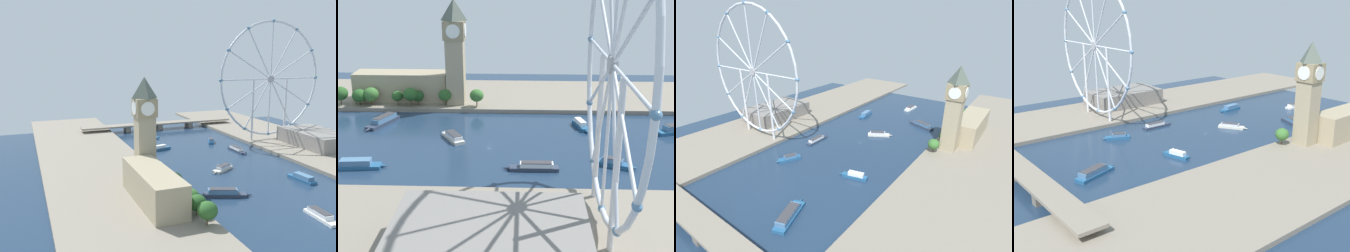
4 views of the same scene
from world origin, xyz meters
TOP-DOWN VIEW (x-y plane):
  - ground_plane at (0.00, 0.00)m, footprint 386.77×386.77m
  - riverbank_left at (-108.39, 0.00)m, footprint 90.00×520.00m
  - riverbank_right at (108.39, 0.00)m, footprint 90.00×520.00m
  - clock_tower at (-79.55, -30.77)m, footprint 16.61×16.61m
  - parliament_block at (-88.28, -75.00)m, footprint 22.00×72.45m
  - tree_row_embankment at (-70.70, -76.19)m, footprint 13.71×115.10m
  - ferris_wheel at (92.08, 54.24)m, footprint 127.68×3.20m
  - riverside_hall at (119.72, 9.31)m, footprint 45.23×71.60m
  - river_bridge at (0.00, 161.39)m, footprint 198.77×16.32m
  - tour_boat_0 at (29.64, 71.23)m, footprint 13.36×22.48m
  - tour_boat_1 at (-26.40, 122.40)m, footprint 17.62×34.04m
  - tour_boat_2 at (-8.16, -23.27)m, footprint 25.24×17.37m
  - tour_boat_3 at (36.01, 27.14)m, footprint 6.03×31.05m
  - tour_boat_4 at (37.17, -68.82)m, footprint 9.36×28.72m
  - tour_boat_5 at (-33.67, 59.95)m, footprint 24.08×10.02m
  - tour_boat_6 at (0.51, -129.42)m, footprint 8.15×29.93m
  - tour_boat_7 at (-36.12, -76.13)m, footprint 34.31×17.66m

SIDE VIEW (x-z plane):
  - ground_plane at x=0.00m, z-range 0.00..0.00m
  - riverbank_left at x=-108.39m, z-range 0.00..3.00m
  - riverbank_right at x=108.39m, z-range 0.00..3.00m
  - tour_boat_2 at x=-8.16m, z-range -0.35..4.27m
  - tour_boat_3 at x=36.01m, z-range -0.38..4.30m
  - tour_boat_0 at x=29.64m, z-range -0.51..4.47m
  - tour_boat_6 at x=0.51m, z-range -0.40..4.52m
  - tour_boat_5 at x=-33.67m, z-range -0.48..4.75m
  - tour_boat_4 at x=37.17m, z-range -0.40..4.83m
  - tour_boat_7 at x=-36.12m, z-range -0.45..5.31m
  - tour_boat_1 at x=-26.40m, z-range -0.42..5.41m
  - river_bridge at x=0.00m, z-range 2.42..11.11m
  - riverside_hall at x=119.72m, z-range 3.00..18.20m
  - tree_row_embankment at x=-70.70m, z-range 4.18..18.53m
  - parliament_block at x=-88.28m, z-range 3.00..24.94m
  - clock_tower at x=-79.55m, z-range 4.73..83.19m
  - ferris_wheel at x=92.08m, z-range 4.24..134.12m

